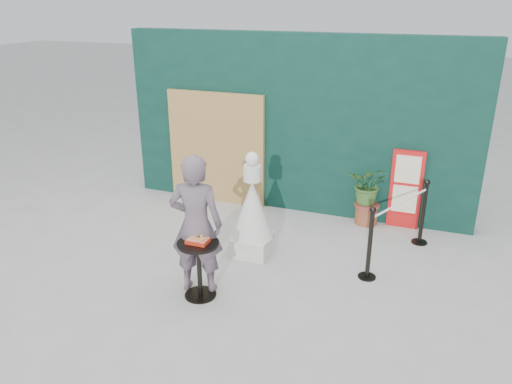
# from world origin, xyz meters

# --- Properties ---
(ground) EXTENTS (60.00, 60.00, 0.00)m
(ground) POSITION_xyz_m (0.00, 0.00, 0.00)
(ground) COLOR #ADAAA5
(ground) RESTS_ON ground
(back_wall) EXTENTS (6.00, 0.30, 3.00)m
(back_wall) POSITION_xyz_m (0.00, 3.15, 1.50)
(back_wall) COLOR black
(back_wall) RESTS_ON ground
(bamboo_fence) EXTENTS (1.80, 0.08, 2.00)m
(bamboo_fence) POSITION_xyz_m (-1.40, 2.94, 1.00)
(bamboo_fence) COLOR tan
(bamboo_fence) RESTS_ON ground
(woman) EXTENTS (0.74, 0.56, 1.81)m
(woman) POSITION_xyz_m (-0.39, 0.13, 0.91)
(woman) COLOR #61535E
(woman) RESTS_ON ground
(menu_board) EXTENTS (0.50, 0.07, 1.30)m
(menu_board) POSITION_xyz_m (1.90, 2.95, 0.65)
(menu_board) COLOR red
(menu_board) RESTS_ON ground
(statue) EXTENTS (0.61, 0.61, 1.56)m
(statue) POSITION_xyz_m (-0.07, 1.25, 0.64)
(statue) COLOR beige
(statue) RESTS_ON ground
(cafe_table) EXTENTS (0.52, 0.52, 0.75)m
(cafe_table) POSITION_xyz_m (-0.30, -0.02, 0.50)
(cafe_table) COLOR black
(cafe_table) RESTS_ON ground
(food_basket) EXTENTS (0.26, 0.19, 0.11)m
(food_basket) POSITION_xyz_m (-0.30, -0.01, 0.79)
(food_basket) COLOR red
(food_basket) RESTS_ON cafe_table
(planter) EXTENTS (0.61, 0.53, 1.03)m
(planter) POSITION_xyz_m (1.33, 2.88, 0.60)
(planter) COLOR brown
(planter) RESTS_ON ground
(stanchion_barrier) EXTENTS (0.84, 1.54, 1.03)m
(stanchion_barrier) POSITION_xyz_m (1.91, 1.80, 0.49)
(stanchion_barrier) COLOR black
(stanchion_barrier) RESTS_ON ground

